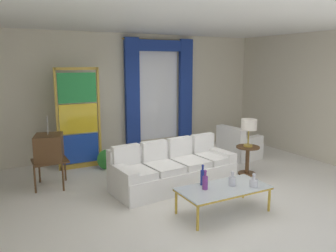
% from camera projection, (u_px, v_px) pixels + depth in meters
% --- Properties ---
extents(ground_plane, '(16.00, 16.00, 0.00)m').
position_uv_depth(ground_plane, '(194.00, 190.00, 6.17)').
color(ground_plane, white).
extents(wall_rear, '(8.00, 0.12, 3.00)m').
position_uv_depth(wall_rear, '(130.00, 94.00, 8.55)').
color(wall_rear, beige).
rests_on(wall_rear, ground).
extents(wall_right, '(0.12, 7.00, 3.00)m').
position_uv_depth(wall_right, '(311.00, 96.00, 8.10)').
color(wall_right, beige).
rests_on(wall_right, ground).
extents(ceiling_slab, '(8.00, 7.60, 0.04)m').
position_uv_depth(ceiling_slab, '(174.00, 23.00, 6.30)').
color(ceiling_slab, white).
extents(curtained_window, '(2.00, 0.17, 2.70)m').
position_uv_depth(curtained_window, '(160.00, 84.00, 8.70)').
color(curtained_window, white).
rests_on(curtained_window, ground).
extents(couch_white_long, '(2.41, 1.12, 0.86)m').
position_uv_depth(couch_white_long, '(172.00, 170.00, 6.37)').
color(couch_white_long, white).
rests_on(couch_white_long, ground).
extents(coffee_table, '(1.41, 0.69, 0.41)m').
position_uv_depth(coffee_table, '(223.00, 189.00, 5.18)').
color(coffee_table, silver).
rests_on(coffee_table, ground).
extents(bottle_blue_decanter, '(0.13, 0.13, 0.22)m').
position_uv_depth(bottle_blue_decanter, '(254.00, 182.00, 5.20)').
color(bottle_blue_decanter, silver).
rests_on(bottle_blue_decanter, coffee_table).
extents(bottle_crystal_tall, '(0.08, 0.08, 0.31)m').
position_uv_depth(bottle_crystal_tall, '(205.00, 182.00, 5.07)').
color(bottle_crystal_tall, '#753384').
rests_on(bottle_crystal_tall, coffee_table).
extents(bottle_amber_squat, '(0.11, 0.11, 0.23)m').
position_uv_depth(bottle_amber_squat, '(232.00, 181.00, 5.23)').
color(bottle_amber_squat, silver).
rests_on(bottle_amber_squat, coffee_table).
extents(bottle_ruby_flask, '(0.07, 0.07, 0.33)m').
position_uv_depth(bottle_ruby_flask, '(203.00, 177.00, 5.26)').
color(bottle_ruby_flask, navy).
rests_on(bottle_ruby_flask, coffee_table).
extents(vintage_tv, '(0.64, 0.70, 1.35)m').
position_uv_depth(vintage_tv, '(49.00, 149.00, 6.21)').
color(vintage_tv, brown).
rests_on(vintage_tv, ground).
extents(armchair_white, '(0.91, 0.90, 0.80)m').
position_uv_depth(armchair_white, '(238.00, 147.00, 8.18)').
color(armchair_white, white).
rests_on(armchair_white, ground).
extents(stained_glass_divider, '(0.95, 0.05, 2.20)m').
position_uv_depth(stained_glass_divider, '(79.00, 121.00, 7.30)').
color(stained_glass_divider, gold).
rests_on(stained_glass_divider, ground).
extents(peacock_figurine, '(0.44, 0.60, 0.50)m').
position_uv_depth(peacock_figurine, '(108.00, 160.00, 7.30)').
color(peacock_figurine, beige).
rests_on(peacock_figurine, ground).
extents(round_side_table, '(0.48, 0.48, 0.59)m').
position_uv_depth(round_side_table, '(247.00, 158.00, 6.99)').
color(round_side_table, brown).
rests_on(round_side_table, ground).
extents(table_lamp_brass, '(0.32, 0.32, 0.57)m').
position_uv_depth(table_lamp_brass, '(249.00, 126.00, 6.87)').
color(table_lamp_brass, '#B29338').
rests_on(table_lamp_brass, round_side_table).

